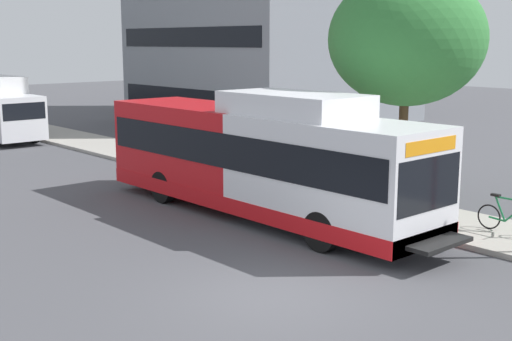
# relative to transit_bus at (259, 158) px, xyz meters

# --- Properties ---
(ground_plane) EXTENTS (120.00, 120.00, 0.00)m
(ground_plane) POSITION_rel_transit_bus_xyz_m (-3.89, 3.17, -1.70)
(ground_plane) COLOR #4C4C51
(sidewalk_curb) EXTENTS (3.00, 56.00, 0.14)m
(sidewalk_curb) POSITION_rel_transit_bus_xyz_m (3.11, 1.17, -1.63)
(sidewalk_curb) COLOR #A8A399
(sidewalk_curb) RESTS_ON ground
(transit_bus) EXTENTS (2.58, 12.25, 3.65)m
(transit_bus) POSITION_rel_transit_bus_xyz_m (0.00, 0.00, 0.00)
(transit_bus) COLOR white
(transit_bus) RESTS_ON ground
(bicycle_parked) EXTENTS (0.52, 1.76, 1.02)m
(bicycle_parked) POSITION_rel_transit_bus_xyz_m (3.26, -5.96, -1.14)
(bicycle_parked) COLOR black
(bicycle_parked) RESTS_ON sidewalk_curb
(street_tree_near_stop) EXTENTS (4.66, 4.66, 6.90)m
(street_tree_near_stop) POSITION_rel_transit_bus_xyz_m (4.14, -1.92, 3.35)
(street_tree_near_stop) COLOR #4C3823
(street_tree_near_stop) RESTS_ON sidewalk_curb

